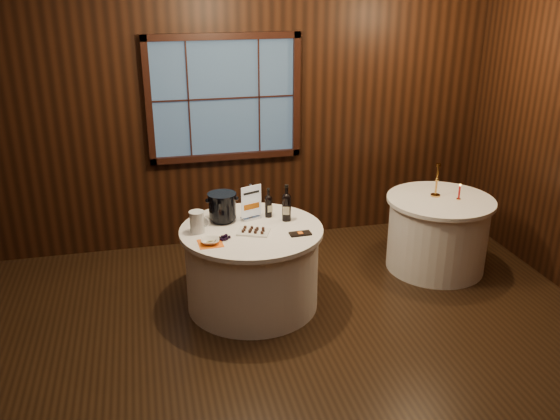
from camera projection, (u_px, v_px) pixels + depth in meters
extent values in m
plane|color=black|center=(277.00, 368.00, 4.64)|extent=(6.00, 6.00, 0.00)
cube|color=black|center=(224.00, 112.00, 6.34)|extent=(6.00, 0.02, 3.00)
cube|color=#365071|center=(224.00, 98.00, 6.26)|extent=(1.50, 0.01, 1.20)
cylinder|color=white|center=(252.00, 269.00, 5.41)|extent=(1.20, 1.20, 0.73)
cylinder|color=white|center=(251.00, 230.00, 5.27)|extent=(1.28, 1.28, 0.04)
cylinder|color=white|center=(437.00, 235.00, 6.11)|extent=(1.00, 1.00, 0.73)
cylinder|color=white|center=(441.00, 200.00, 5.97)|extent=(1.08, 1.08, 0.04)
cube|color=silver|center=(251.00, 218.00, 5.46)|extent=(0.20, 0.15, 0.02)
cube|color=silver|center=(251.00, 201.00, 5.40)|extent=(0.03, 0.02, 0.32)
cube|color=white|center=(251.00, 201.00, 5.39)|extent=(0.20, 0.08, 0.30)
cylinder|color=black|center=(268.00, 208.00, 5.48)|extent=(0.07, 0.07, 0.18)
sphere|color=black|center=(268.00, 199.00, 5.44)|extent=(0.07, 0.07, 0.07)
cylinder|color=black|center=(268.00, 194.00, 5.42)|extent=(0.03, 0.03, 0.08)
cylinder|color=black|center=(268.00, 189.00, 5.41)|extent=(0.03, 0.03, 0.02)
cube|color=beige|center=(269.00, 209.00, 5.45)|extent=(0.05, 0.01, 0.06)
cylinder|color=black|center=(287.00, 209.00, 5.39)|extent=(0.08, 0.08, 0.22)
sphere|color=black|center=(287.00, 198.00, 5.35)|extent=(0.08, 0.08, 0.08)
cylinder|color=black|center=(287.00, 191.00, 5.32)|extent=(0.03, 0.03, 0.10)
cylinder|color=black|center=(287.00, 186.00, 5.31)|extent=(0.04, 0.04, 0.02)
cube|color=beige|center=(288.00, 211.00, 5.35)|extent=(0.06, 0.02, 0.08)
cylinder|color=black|center=(223.00, 219.00, 5.41)|extent=(0.19, 0.19, 0.03)
cylinder|color=black|center=(222.00, 207.00, 5.36)|extent=(0.25, 0.25, 0.21)
cylinder|color=black|center=(222.00, 195.00, 5.32)|extent=(0.26, 0.26, 0.02)
cube|color=white|center=(253.00, 232.00, 5.16)|extent=(0.32, 0.27, 0.02)
cube|color=black|center=(300.00, 234.00, 5.13)|extent=(0.19, 0.10, 0.02)
cylinder|color=#322812|center=(217.00, 239.00, 5.00)|extent=(0.07, 0.03, 0.03)
cylinder|color=silver|center=(197.00, 222.00, 5.15)|extent=(0.12, 0.12, 0.18)
cylinder|color=silver|center=(196.00, 212.00, 5.11)|extent=(0.14, 0.14, 0.01)
torus|color=silver|center=(204.00, 221.00, 5.16)|extent=(0.09, 0.04, 0.09)
cube|color=orange|center=(210.00, 243.00, 4.96)|extent=(0.21, 0.21, 0.00)
imported|color=white|center=(210.00, 241.00, 4.95)|extent=(0.18, 0.18, 0.04)
cylinder|color=#C58D3D|center=(435.00, 195.00, 6.02)|extent=(0.10, 0.10, 0.02)
cylinder|color=#C58D3D|center=(437.00, 180.00, 5.96)|extent=(0.02, 0.02, 0.30)
cylinder|color=#C58D3D|center=(438.00, 165.00, 5.90)|extent=(0.05, 0.05, 0.03)
cylinder|color=#C58D3D|center=(459.00, 199.00, 5.93)|extent=(0.04, 0.04, 0.01)
cylinder|color=#B00D0F|center=(459.00, 192.00, 5.90)|extent=(0.02, 0.02, 0.13)
sphere|color=#FFB23F|center=(460.00, 185.00, 5.87)|extent=(0.02, 0.02, 0.02)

